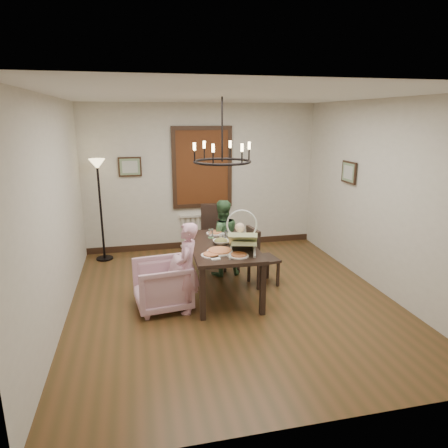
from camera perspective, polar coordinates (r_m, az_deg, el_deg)
name	(u,v)px	position (r m, az deg, el deg)	size (l,w,h in m)	color
room_shell	(227,199)	(5.74, 0.38, 3.59)	(4.51, 5.00, 2.81)	#483418
dining_table	(222,250)	(5.79, -0.24, -3.71)	(0.96, 1.65, 0.76)	black
chair_far	(214,237)	(6.82, -1.43, -1.93)	(0.48, 0.48, 1.10)	black
chair_right	(264,256)	(6.21, 5.69, -4.52)	(0.41, 0.41, 0.93)	black
armchair	(162,285)	(5.55, -8.85, -8.57)	(0.72, 0.74, 0.67)	#CB9BAC
elderly_woman	(188,276)	(5.34, -5.21, -7.35)	(0.37, 0.24, 1.02)	#DB9AB1
seated_man	(222,244)	(6.54, -0.33, -2.90)	(0.51, 0.40, 1.05)	#385E38
baby_bouncer	(243,238)	(5.40, 2.69, -1.97)	(0.44, 0.61, 0.40)	beige
salad_bowl	(221,242)	(5.77, -0.43, -2.54)	(0.28, 0.28, 0.07)	white
pizza_platter	(220,251)	(5.42, -0.60, -3.89)	(0.36, 0.36, 0.04)	tan
drinking_glass	(227,236)	(5.90, 0.40, -1.72)	(0.07, 0.07, 0.15)	silver
window_blinds	(202,168)	(7.73, -3.13, 8.05)	(1.00, 0.03, 1.40)	#552B11
radiator	(203,230)	(8.00, -3.03, -0.85)	(0.92, 0.12, 0.62)	silver
picture_back	(130,167)	(7.63, -13.29, 7.96)	(0.42, 0.03, 0.36)	black
picture_right	(349,172)	(7.00, 17.41, 7.06)	(0.42, 0.03, 0.36)	black
floor_lamp	(101,212)	(7.47, -17.17, 1.69)	(0.30, 0.30, 1.80)	black
chandelier	(222,162)	(5.52, -0.26, 8.91)	(0.80, 0.80, 0.04)	black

